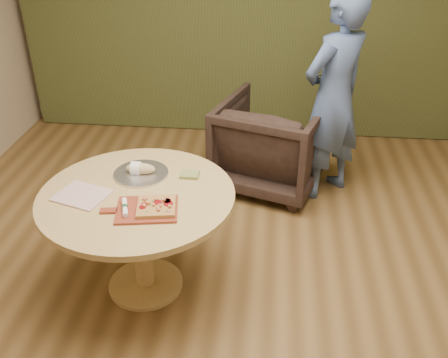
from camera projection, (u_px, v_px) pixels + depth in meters
name	position (u px, v px, depth m)	size (l,w,h in m)	color
room_shell	(227.00, 118.00, 2.43)	(5.04, 6.04, 2.84)	brown
curtain	(255.00, 0.00, 4.91)	(4.80, 0.14, 2.78)	#373E1C
pedestal_table	(139.00, 212.00, 3.12)	(1.21, 1.21, 0.75)	tan
pizza_paddle	(145.00, 210.00, 2.89)	(0.47, 0.33, 0.01)	brown
flatbread_pizza	(156.00, 206.00, 2.88)	(0.25, 0.25, 0.04)	#B88B47
cutlery_roll	(125.00, 207.00, 2.87)	(0.08, 0.20, 0.03)	white
newspaper	(82.00, 195.00, 3.02)	(0.30, 0.25, 0.01)	white
serving_tray	(141.00, 173.00, 3.25)	(0.36, 0.36, 0.02)	silver
bread_roll	(139.00, 169.00, 3.23)	(0.19, 0.09, 0.09)	tan
green_packet	(190.00, 175.00, 3.23)	(0.12, 0.10, 0.02)	#5D6B30
armchair	(272.00, 140.00, 4.38)	(0.86, 0.81, 0.89)	black
person_standing	(333.00, 98.00, 4.06)	(0.64, 0.42, 1.76)	#476092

